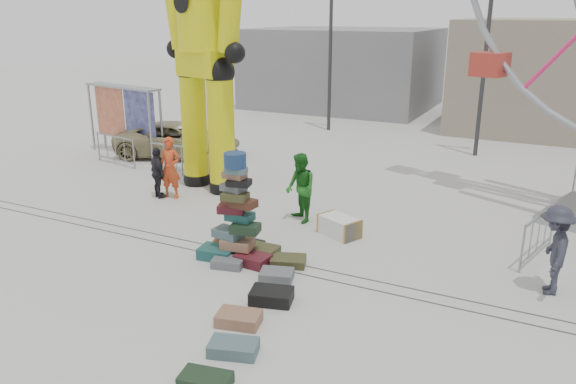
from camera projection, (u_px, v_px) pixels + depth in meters
The scene contains 25 objects.
ground at pixel (232, 273), 12.03m from camera, with size 90.00×90.00×0.00m, color #9E9E99.
track_line_near at pixel (246, 262), 12.54m from camera, with size 40.00×0.04×0.01m, color #47443F.
track_line_far at pixel (255, 255), 12.88m from camera, with size 40.00×0.04×0.01m, color #47443F.
building_left at pixel (344, 68), 32.63m from camera, with size 10.00×8.00×4.40m, color gray.
lamp_post_right at pixel (490, 36), 20.40m from camera, with size 1.41×0.25×8.00m.
lamp_post_left at pixel (333, 31), 25.08m from camera, with size 1.41×0.25×8.00m.
suitcase_tower at pixel (238, 230), 12.54m from camera, with size 1.73×1.54×2.47m.
crash_test_dummy at pixel (204, 42), 16.45m from camera, with size 3.38×1.49×8.50m.
banner_scaffold at pixel (124, 103), 21.25m from camera, with size 3.75×1.24×2.68m.
steamer_trunk at pixel (339, 226), 13.97m from camera, with size 1.02×0.59×0.48m, color silver.
row_case_0 at pixel (288, 261), 12.37m from camera, with size 0.76×0.53×0.19m, color #3E3F1F.
row_case_1 at pixel (277, 275), 11.71m from camera, with size 0.69×0.51×0.19m, color slate.
row_case_2 at pixel (271, 296), 10.78m from camera, with size 0.80×0.56×0.26m, color black.
row_case_3 at pixel (239, 318), 10.03m from camera, with size 0.78×0.52×0.22m, color #91654A.
row_case_4 at pixel (233, 348), 9.16m from camera, with size 0.80×0.49×0.21m, color #4A6369.
row_case_5 at pixel (205, 380), 8.37m from camera, with size 0.77×0.45×0.19m, color #1A2F1C.
barricade_dummy_a at pixel (116, 150), 20.33m from camera, with size 2.00×0.10×1.10m, color gray, non-canonical shape.
barricade_dummy_b at pixel (176, 160), 18.93m from camera, with size 2.00×0.10×1.10m, color gray, non-canonical shape.
barricade_dummy_c at pixel (200, 165), 18.30m from camera, with size 2.00×0.10×1.10m, color gray, non-canonical shape.
barricade_wheel_front at pixel (538, 236), 12.58m from camera, with size 2.00×0.10×1.10m, color gray, non-canonical shape.
pedestrian_red at pixel (170, 168), 16.60m from camera, with size 0.67×0.44×1.85m, color #BB3D1A.
pedestrian_green at pixel (300, 188), 14.71m from camera, with size 0.90×0.70×1.84m, color #186018.
pedestrian_black at pixel (158, 173), 16.66m from camera, with size 0.90×0.37×1.53m, color black.
pedestrian_grey at pixel (554, 250), 10.93m from camera, with size 1.17×0.67×1.81m, color #252631.
parked_suv at pixel (178, 140), 21.48m from camera, with size 2.17×4.71×1.31m, color #8F845C.
Camera 1 is at (5.97, -9.22, 5.35)m, focal length 35.00 mm.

